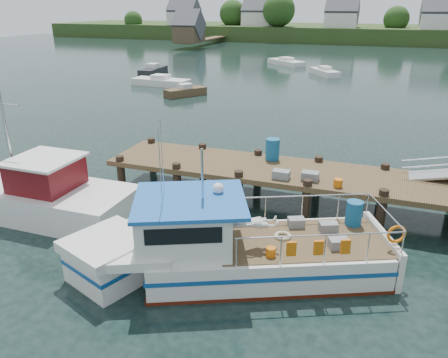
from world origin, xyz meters
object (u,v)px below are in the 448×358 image
(work_boat, at_px, (28,193))
(moored_b, at_px, (324,72))
(moored_d, at_px, (286,62))
(moored_e, at_px, (153,71))
(moored_rowboat, at_px, (185,91))
(lobster_boat, at_px, (226,249))
(moored_a, at_px, (161,82))

(work_boat, height_order, moored_b, work_boat)
(moored_d, relative_size, moored_e, 1.19)
(moored_rowboat, relative_size, moored_d, 0.66)
(work_boat, distance_m, moored_b, 37.82)
(moored_d, bearing_deg, moored_e, -150.88)
(moored_b, distance_m, moored_e, 18.51)
(lobster_boat, bearing_deg, moored_e, 97.26)
(moored_rowboat, relative_size, moored_e, 0.78)
(moored_rowboat, relative_size, moored_a, 0.64)
(moored_rowboat, height_order, moored_e, moored_e)
(moored_e, bearing_deg, moored_rowboat, -62.85)
(moored_a, distance_m, moored_e, 6.68)
(work_boat, xyz_separation_m, moored_d, (0.03, 44.51, -0.39))
(moored_a, height_order, moored_d, moored_a)
(lobster_boat, bearing_deg, moored_rowboat, 92.85)
(work_boat, bearing_deg, moored_b, 81.16)
(lobster_boat, distance_m, moored_rowboat, 26.21)
(lobster_boat, distance_m, moored_e, 38.24)
(moored_b, bearing_deg, moored_d, 148.75)
(lobster_boat, relative_size, moored_b, 2.00)
(lobster_boat, xyz_separation_m, moored_a, (-16.16, 27.12, -0.44))
(lobster_boat, relative_size, work_boat, 1.02)
(moored_rowboat, height_order, moored_d, moored_rowboat)
(moored_rowboat, bearing_deg, moored_d, 55.95)
(moored_b, xyz_separation_m, moored_d, (-5.75, 7.13, -0.01))
(moored_rowboat, xyz_separation_m, moored_e, (-8.04, 9.29, 0.08))
(work_boat, distance_m, moored_rowboat, 22.29)
(moored_rowboat, distance_m, moored_a, 5.69)
(lobster_boat, xyz_separation_m, moored_rowboat, (-11.91, 23.34, -0.44))
(moored_a, bearing_deg, moored_rowboat, -18.46)
(moored_d, bearing_deg, moored_a, -132.31)
(moored_b, bearing_deg, lobster_boat, -66.45)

